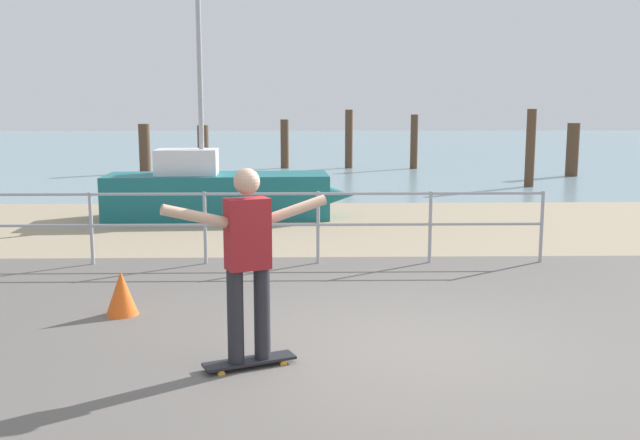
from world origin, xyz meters
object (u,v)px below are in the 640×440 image
object	(u,v)px
sailboat	(226,193)
skateboarder	(248,253)
traffic_cone	(122,294)
skateboard	(250,361)

from	to	relation	value
sailboat	skateboarder	bearing A→B (deg)	-82.54
sailboat	traffic_cone	size ratio (longest dim) A/B	11.25
skateboard	traffic_cone	bearing A→B (deg)	133.18
skateboard	skateboarder	world-z (taller)	skateboarder
skateboarder	sailboat	bearing A→B (deg)	97.46
skateboarder	traffic_cone	xyz separation A→B (m)	(-1.49, 1.59, -0.77)
sailboat	traffic_cone	distance (m)	6.80
skateboarder	traffic_cone	world-z (taller)	skateboarder
skateboarder	traffic_cone	size ratio (longest dim) A/B	3.30
skateboard	skateboarder	distance (m)	0.95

